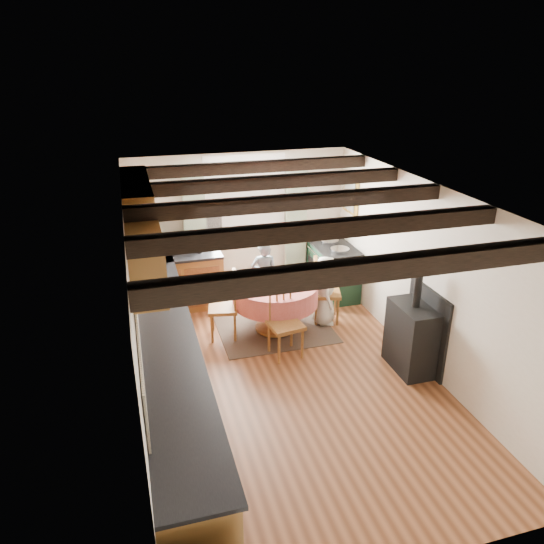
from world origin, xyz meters
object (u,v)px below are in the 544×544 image
object	(u,v)px
chair_near	(286,323)
aga_range	(333,271)
child_far	(264,276)
cup	(277,287)
dining_table	(275,307)
chair_left	(223,305)
chair_right	(327,290)
cast_iron_stove	(414,320)
child_right	(325,290)

from	to	relation	value
chair_near	aga_range	xyz separation A→B (m)	(1.35, 1.62, -0.05)
child_far	cup	world-z (taller)	child_far
dining_table	chair_left	size ratio (longest dim) A/B	1.25
cup	chair_right	bearing A→B (deg)	18.77
cast_iron_stove	cup	bearing A→B (deg)	138.77
aga_range	child_far	xyz separation A→B (m)	(-1.26, -0.17, 0.12)
chair_right	chair_near	bearing A→B (deg)	148.06
child_far	child_right	world-z (taller)	child_far
cast_iron_stove	child_right	world-z (taller)	cast_iron_stove
aga_range	cup	distance (m)	1.76
cast_iron_stove	dining_table	bearing A→B (deg)	133.55
chair_left	cast_iron_stove	world-z (taller)	cast_iron_stove
chair_right	cup	bearing A→B (deg)	125.19
chair_near	cup	bearing A→B (deg)	78.77
chair_right	cup	distance (m)	0.98
chair_near	cup	world-z (taller)	chair_near
cast_iron_stove	child_far	world-z (taller)	cast_iron_stove
chair_left	aga_range	distance (m)	2.24
child_right	child_far	bearing A→B (deg)	59.02
child_right	chair_near	bearing A→B (deg)	143.58
chair_right	aga_range	xyz separation A→B (m)	(0.44, 0.81, -0.05)
cup	child_right	bearing A→B (deg)	15.53
dining_table	child_far	distance (m)	0.76
dining_table	chair_near	xyz separation A→B (m)	(-0.06, -0.72, 0.12)
child_far	child_right	distance (m)	1.04
chair_right	child_right	xyz separation A→B (m)	(-0.06, -0.07, 0.04)
dining_table	child_far	size ratio (longest dim) A/B	1.10
chair_right	cup	world-z (taller)	chair_right
dining_table	child_right	distance (m)	0.80
chair_left	cup	size ratio (longest dim) A/B	9.85
chair_left	child_far	xyz separation A→B (m)	(0.81, 0.71, 0.07)
cup	child_far	bearing A→B (deg)	85.74
cast_iron_stove	cup	xyz separation A→B (m)	(-1.44, 1.26, 0.09)
dining_table	chair_right	world-z (taller)	chair_right
child_far	chair_left	bearing A→B (deg)	50.06
dining_table	child_far	xyz separation A→B (m)	(0.03, 0.73, 0.19)
chair_right	aga_range	world-z (taller)	chair_right
chair_near	aga_range	distance (m)	2.11
child_right	aga_range	bearing A→B (deg)	-17.25
chair_right	cast_iron_stove	world-z (taller)	cast_iron_stove
aga_range	child_far	distance (m)	1.27
child_far	cup	size ratio (longest dim) A/B	11.21
chair_near	chair_left	size ratio (longest dim) A/B	1.00
chair_right	cast_iron_stove	size ratio (longest dim) A/B	0.71
chair_near	chair_right	bearing A→B (deg)	33.15
chair_near	chair_left	distance (m)	1.03
aga_range	child_far	bearing A→B (deg)	-172.43
chair_right	child_right	size ratio (longest dim) A/B	0.93
cast_iron_stove	chair_right	bearing A→B (deg)	109.59
chair_left	child_far	size ratio (longest dim) A/B	0.88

